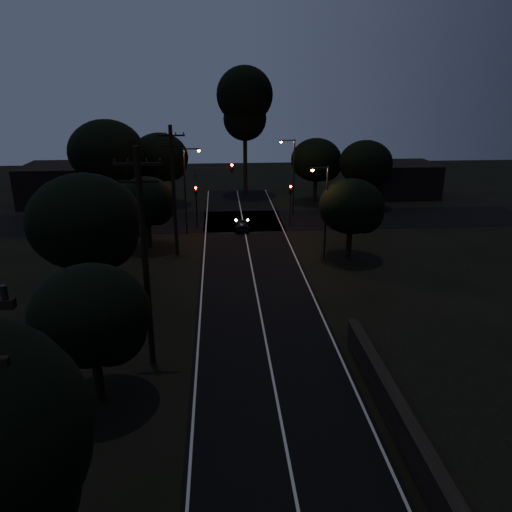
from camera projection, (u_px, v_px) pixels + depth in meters
road_surface at (249, 256)px, 41.23m from camera, size 60.00×70.00×0.03m
utility_pole_mid at (145, 258)px, 23.74m from camera, size 2.20×0.30×11.00m
utility_pole_far at (174, 189)px, 39.81m from camera, size 2.20×0.30×10.50m
tree_left_b at (95, 318)px, 21.21m from camera, size 5.09×5.09×6.47m
tree_left_c at (89, 224)px, 29.95m from camera, size 6.81×6.81×8.60m
tree_left_d at (148, 203)px, 41.93m from camera, size 4.86×4.86×6.16m
tree_far_nw at (162, 159)px, 56.46m from camera, size 6.47×6.47×8.19m
tree_far_w at (109, 154)px, 51.93m from camera, size 7.83×7.83×9.98m
tree_far_ne at (318, 161)px, 57.92m from camera, size 5.89×5.89×7.45m
tree_far_e at (368, 164)px, 55.44m from camera, size 5.92×5.92×7.51m
tree_right_a at (354, 208)px, 39.26m from camera, size 5.12×5.12×6.51m
tall_pine at (245, 103)px, 60.04m from camera, size 6.79×6.79×15.44m
building_left at (69, 184)px, 58.70m from camera, size 10.00×8.00×4.40m
building_right at (397, 179)px, 62.56m from camera, size 9.00×7.00×4.00m
signal_left at (196, 199)px, 48.30m from camera, size 0.28×0.35×4.10m
signal_right at (290, 198)px, 48.95m from camera, size 0.28×0.35×4.10m
signal_mast at (213, 183)px, 47.92m from camera, size 3.70×0.35×6.25m
streetlight_a at (187, 185)px, 45.78m from camera, size 1.66×0.26×8.00m
streetlight_b at (292, 172)px, 52.18m from camera, size 1.66×0.26×8.00m
streetlight_c at (324, 207)px, 39.15m from camera, size 1.46×0.26×7.50m
car at (242, 224)px, 48.22m from camera, size 1.39×3.25×1.09m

